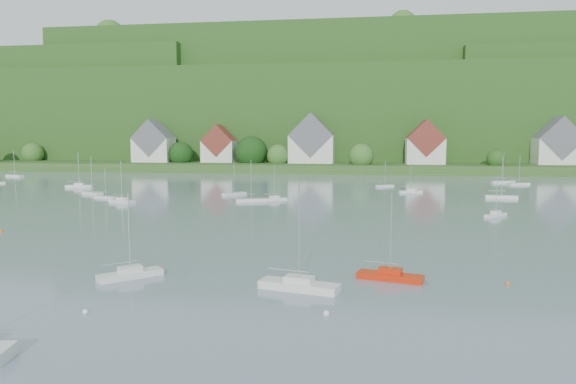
{
  "coord_description": "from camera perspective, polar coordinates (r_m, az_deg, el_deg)",
  "views": [
    {
      "loc": [
        24.72,
        -5.61,
        12.45
      ],
      "look_at": [
        12.87,
        75.0,
        4.0
      ],
      "focal_mm": 33.21,
      "sensor_mm": 36.0,
      "label": 1
    }
  ],
  "objects": [
    {
      "name": "village_building_4",
      "position": [
        206.23,
        26.9,
        4.49
      ],
      "size": [
        15.0,
        10.4,
        16.5
      ],
      "color": "silver",
      "rests_on": "far_shore_strip"
    },
    {
      "name": "near_sailboat_4",
      "position": [
        44.07,
        1.19,
        -9.87
      ],
      "size": [
        6.87,
        3.37,
        8.93
      ],
      "rotation": [
        0.0,
        0.0,
        -0.24
      ],
      "color": "silver",
      "rests_on": "ground"
    },
    {
      "name": "near_sailboat_5",
      "position": [
        47.88,
        10.88,
        -8.73
      ],
      "size": [
        5.93,
        3.04,
        7.72
      ],
      "rotation": [
        0.0,
        0.0,
        -0.27
      ],
      "color": "red",
      "rests_on": "ground"
    },
    {
      "name": "mooring_buoy_4",
      "position": [
        38.39,
        4.12,
        -13.02
      ],
      "size": [
        0.46,
        0.46,
        0.46
      ],
      "primitive_type": "sphere",
      "color": "white",
      "rests_on": "ground"
    },
    {
      "name": "mooring_buoy_2",
      "position": [
        49.28,
        22.47,
        -9.17
      ],
      "size": [
        0.38,
        0.38,
        0.38
      ],
      "primitive_type": "sphere",
      "color": "orange",
      "rests_on": "ground"
    },
    {
      "name": "village_building_1",
      "position": [
        202.19,
        -7.37,
        4.83
      ],
      "size": [
        12.0,
        9.36,
        14.0
      ],
      "color": "silver",
      "rests_on": "far_shore_strip"
    },
    {
      "name": "village_building_3",
      "position": [
        192.7,
        14.46,
        4.84
      ],
      "size": [
        13.0,
        10.4,
        15.5
      ],
      "color": "silver",
      "rests_on": "far_shore_strip"
    },
    {
      "name": "mooring_buoy_3",
      "position": [
        79.59,
        -28.35,
        -3.79
      ],
      "size": [
        0.44,
        0.44,
        0.44
      ],
      "primitive_type": "sphere",
      "color": "orange",
      "rests_on": "ground"
    },
    {
      "name": "village_building_2",
      "position": [
        194.62,
        2.56,
        5.27
      ],
      "size": [
        16.0,
        11.44,
        18.0
      ],
      "color": "silver",
      "rests_on": "far_shore_strip"
    },
    {
      "name": "far_shore_strip",
      "position": [
        207.38,
        1.51,
        2.89
      ],
      "size": [
        600.0,
        60.0,
        3.0
      ],
      "primitive_type": "cube",
      "color": "#2D4E1D",
      "rests_on": "ground"
    },
    {
      "name": "far_sailboat_cluster",
      "position": [
        122.56,
        2.29,
        0.26
      ],
      "size": [
        201.39,
        69.4,
        8.71
      ],
      "color": "silver",
      "rests_on": "ground"
    },
    {
      "name": "village_building_0",
      "position": [
        208.48,
        -14.17,
        4.94
      ],
      "size": [
        14.0,
        10.4,
        16.0
      ],
      "color": "silver",
      "rests_on": "far_shore_strip"
    },
    {
      "name": "forested_ridge",
      "position": [
        275.45,
        3.32,
        8.08
      ],
      "size": [
        620.0,
        181.22,
        69.89
      ],
      "color": "#1C4516",
      "rests_on": "ground"
    },
    {
      "name": "mooring_buoy_1",
      "position": [
        41.27,
        -20.87,
        -12.04
      ],
      "size": [
        0.38,
        0.38,
        0.38
      ],
      "primitive_type": "sphere",
      "color": "white",
      "rests_on": "ground"
    },
    {
      "name": "near_sailboat_3",
      "position": [
        49.69,
        -16.52,
        -8.34
      ],
      "size": [
        5.11,
        5.06,
        7.59
      ],
      "rotation": [
        0.0,
        0.0,
        0.78
      ],
      "color": "silver",
      "rests_on": "ground"
    }
  ]
}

